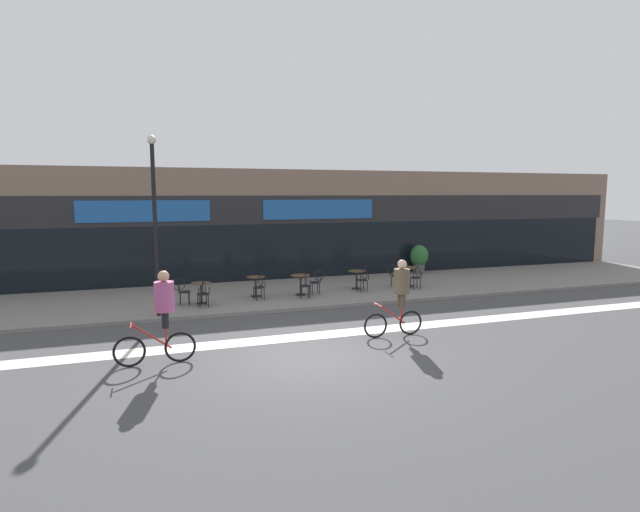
% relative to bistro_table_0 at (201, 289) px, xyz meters
% --- Properties ---
extents(ground_plane, '(120.00, 120.00, 0.00)m').
position_rel_bistro_table_0_xyz_m(ground_plane, '(1.88, -6.14, -0.63)').
color(ground_plane, '#424244').
extents(sidewalk_slab, '(40.00, 5.50, 0.12)m').
position_rel_bistro_table_0_xyz_m(sidewalk_slab, '(1.88, 1.11, -0.57)').
color(sidewalk_slab, slate).
rests_on(sidewalk_slab, ground).
extents(storefront_facade, '(40.00, 4.06, 4.84)m').
position_rel_bistro_table_0_xyz_m(storefront_facade, '(1.88, 5.82, 1.78)').
color(storefront_facade, '#7F6656').
rests_on(storefront_facade, ground).
extents(bike_lane_stripe, '(36.00, 0.70, 0.01)m').
position_rel_bistro_table_0_xyz_m(bike_lane_stripe, '(1.88, -4.47, -0.62)').
color(bike_lane_stripe, silver).
rests_on(bike_lane_stripe, ground).
extents(bistro_table_0, '(0.66, 0.66, 0.71)m').
position_rel_bistro_table_0_xyz_m(bistro_table_0, '(0.00, 0.00, 0.00)').
color(bistro_table_0, black).
rests_on(bistro_table_0, sidewalk_slab).
extents(bistro_table_1, '(0.65, 0.65, 0.73)m').
position_rel_bistro_table_0_xyz_m(bistro_table_1, '(1.97, 0.56, 0.01)').
color(bistro_table_1, black).
rests_on(bistro_table_1, sidewalk_slab).
extents(bistro_table_2, '(0.69, 0.69, 0.74)m').
position_rel_bistro_table_0_xyz_m(bistro_table_2, '(3.57, 0.30, 0.02)').
color(bistro_table_2, black).
rests_on(bistro_table_2, sidewalk_slab).
extents(bistro_table_3, '(0.66, 0.66, 0.71)m').
position_rel_bistro_table_0_xyz_m(bistro_table_3, '(5.98, 0.75, 0.00)').
color(bistro_table_3, black).
rests_on(bistro_table_3, sidewalk_slab).
extents(bistro_table_4, '(0.77, 0.77, 0.77)m').
position_rel_bistro_table_0_xyz_m(bistro_table_4, '(8.16, 0.58, 0.05)').
color(bistro_table_4, black).
rests_on(bistro_table_4, sidewalk_slab).
extents(cafe_chair_0_near, '(0.45, 0.60, 0.90)m').
position_rel_bistro_table_0_xyz_m(cafe_chair_0_near, '(0.01, -0.63, 0.01)').
color(cafe_chair_0_near, black).
rests_on(cafe_chair_0_near, sidewalk_slab).
extents(cafe_chair_0_side, '(0.57, 0.40, 0.90)m').
position_rel_bistro_table_0_xyz_m(cafe_chair_0_side, '(-0.63, 0.00, 0.01)').
color(cafe_chair_0_side, black).
rests_on(cafe_chair_0_side, sidewalk_slab).
extents(cafe_chair_1_near, '(0.45, 0.60, 0.90)m').
position_rel_bistro_table_0_xyz_m(cafe_chair_1_near, '(1.98, -0.07, 0.01)').
color(cafe_chair_1_near, black).
rests_on(cafe_chair_1_near, sidewalk_slab).
extents(cafe_chair_2_near, '(0.45, 0.60, 0.90)m').
position_rel_bistro_table_0_xyz_m(cafe_chair_2_near, '(3.56, -0.33, 0.01)').
color(cafe_chair_2_near, black).
rests_on(cafe_chair_2_near, sidewalk_slab).
extents(cafe_chair_2_side, '(0.58, 0.41, 0.90)m').
position_rel_bistro_table_0_xyz_m(cafe_chair_2_side, '(4.20, 0.29, 0.01)').
color(cafe_chair_2_side, black).
rests_on(cafe_chair_2_side, sidewalk_slab).
extents(cafe_chair_3_near, '(0.45, 0.60, 0.90)m').
position_rel_bistro_table_0_xyz_m(cafe_chair_3_near, '(5.99, 0.13, 0.01)').
color(cafe_chair_3_near, black).
rests_on(cafe_chair_3_near, sidewalk_slab).
extents(cafe_chair_4_near, '(0.42, 0.58, 0.90)m').
position_rel_bistro_table_0_xyz_m(cafe_chair_4_near, '(8.15, -0.04, 0.01)').
color(cafe_chair_4_near, black).
rests_on(cafe_chair_4_near, sidewalk_slab).
extents(cafe_chair_4_side, '(0.58, 0.42, 0.90)m').
position_rel_bistro_table_0_xyz_m(cafe_chair_4_side, '(7.53, 0.58, 0.01)').
color(cafe_chair_4_side, black).
rests_on(cafe_chair_4_side, sidewalk_slab).
extents(planter_pot, '(0.83, 0.83, 1.32)m').
position_rel_bistro_table_0_xyz_m(planter_pot, '(10.20, 3.33, 0.22)').
color(planter_pot, '#4C4C51').
rests_on(planter_pot, sidewalk_slab).
extents(lamp_post, '(0.26, 0.26, 5.38)m').
position_rel_bistro_table_0_xyz_m(lamp_post, '(-1.40, -1.30, 2.59)').
color(lamp_post, black).
rests_on(lamp_post, sidewalk_slab).
extents(cyclist_0, '(1.70, 0.48, 2.07)m').
position_rel_bistro_table_0_xyz_m(cyclist_0, '(4.71, -5.20, 0.58)').
color(cyclist_0, black).
rests_on(cyclist_0, ground).
extents(cyclist_1, '(1.78, 0.48, 2.12)m').
position_rel_bistro_table_0_xyz_m(cyclist_1, '(-1.35, -5.49, 0.59)').
color(cyclist_1, black).
rests_on(cyclist_1, ground).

